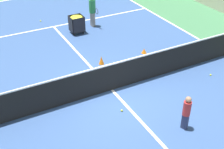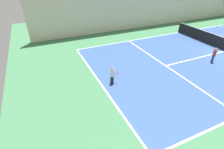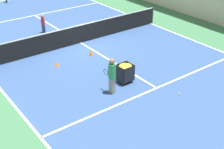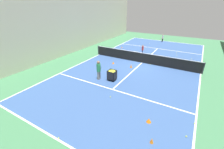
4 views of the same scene
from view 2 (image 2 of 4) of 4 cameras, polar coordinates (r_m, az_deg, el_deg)
line_baseline_near at (r=10.99m, az=-4.06°, el=-2.53°), size 11.09×0.10×0.00m
line_sideline_left at (r=21.20m, az=21.02°, el=12.71°), size 0.10×23.03×0.00m
line_service_near at (r=13.39m, az=17.14°, el=2.74°), size 11.09×0.10×0.00m
player_near_baseline at (r=10.51m, az=0.07°, el=0.14°), size 0.28×0.58×1.18m
child_midcourt at (r=15.05m, az=30.42°, el=5.73°), size 0.29×0.29×1.17m
tennis_ball_2 at (r=18.91m, az=20.31°, el=10.79°), size 0.07×0.07×0.07m
tennis_ball_3 at (r=10.91m, az=14.18°, el=-3.66°), size 0.07×0.07×0.07m
tennis_ball_4 at (r=16.43m, az=16.00°, el=8.50°), size 0.07×0.07×0.07m
tennis_ball_5 at (r=18.02m, az=14.56°, el=10.76°), size 0.07×0.07×0.07m
tennis_ball_7 at (r=11.67m, az=24.66°, el=-3.30°), size 0.07×0.07×0.07m
tennis_ball_8 at (r=13.30m, az=25.77°, el=0.79°), size 0.07×0.07×0.07m
tennis_ball_9 at (r=26.61m, az=32.71°, el=13.52°), size 0.07×0.07×0.07m
tennis_ball_10 at (r=17.16m, az=29.87°, el=6.40°), size 0.07×0.07×0.07m
tennis_ball_11 at (r=18.55m, az=30.89°, el=7.82°), size 0.07×0.07×0.07m
tennis_ball_13 at (r=18.25m, az=21.53°, el=9.82°), size 0.07×0.07×0.07m
tennis_ball_14 at (r=15.69m, az=13.60°, el=7.75°), size 0.07×0.07×0.07m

